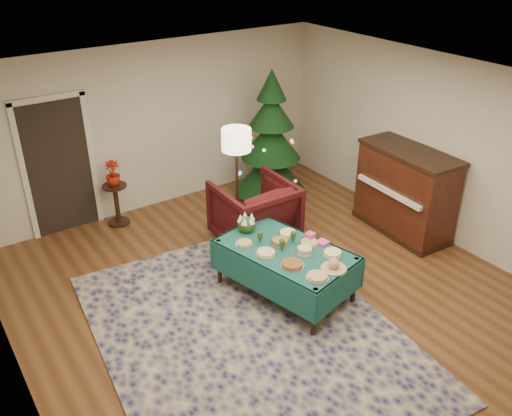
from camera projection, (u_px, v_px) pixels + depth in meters
room_shell at (287, 213)px, 6.16m from camera, size 7.00×7.00×7.00m
doorway at (58, 164)px, 8.01m from camera, size 1.08×0.04×2.16m
rug at (248, 333)px, 6.35m from camera, size 3.61×4.51×0.02m
buffet_table at (285, 258)px, 6.81m from camera, size 1.37×1.90×0.67m
platter_0 at (317, 277)px, 6.19m from camera, size 0.27×0.27×0.04m
platter_1 at (334, 265)px, 6.33m from camera, size 0.31×0.31×0.14m
platter_2 at (332, 253)px, 6.61m from camera, size 0.25×0.25×0.06m
platter_3 at (292, 264)px, 6.41m from camera, size 0.29×0.29×0.05m
platter_4 at (305, 251)px, 6.63m from camera, size 0.21×0.21×0.09m
platter_5 at (309, 243)px, 6.84m from camera, size 0.26×0.26×0.04m
platter_6 at (266, 253)px, 6.63m from camera, size 0.26×0.26×0.05m
platter_7 at (280, 242)px, 6.84m from camera, size 0.23×0.23×0.06m
platter_8 at (288, 233)px, 7.06m from camera, size 0.25×0.25×0.04m
platter_9 at (244, 243)px, 6.84m from camera, size 0.22×0.22×0.04m
goblet_0 at (260, 237)px, 6.85m from camera, size 0.07×0.07×0.16m
goblet_1 at (293, 237)px, 6.84m from camera, size 0.07×0.07×0.16m
goblet_2 at (282, 245)px, 6.67m from camera, size 0.07×0.07×0.16m
napkin_stack at (323, 243)px, 6.85m from camera, size 0.16×0.16×0.04m
gift_box at (310, 236)px, 6.94m from camera, size 0.13×0.13×0.09m
centerpiece at (247, 223)px, 7.09m from camera, size 0.24×0.24×0.28m
armchair at (254, 210)px, 7.93m from camera, size 1.07×1.00×1.08m
floor_lamp at (236, 147)px, 7.62m from camera, size 0.42×0.42×1.74m
side_table at (117, 205)px, 8.52m from camera, size 0.38×0.38×0.67m
potted_plant at (113, 179)px, 8.30m from camera, size 0.22×0.40×0.22m
christmas_tree at (271, 142)px, 9.07m from camera, size 1.50×1.50×2.23m
piano at (405, 192)px, 8.19m from camera, size 0.81×1.58×1.34m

